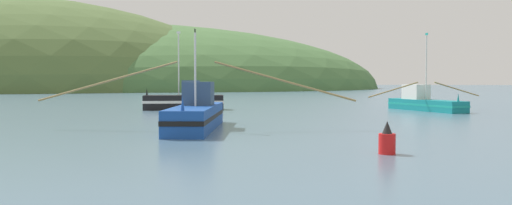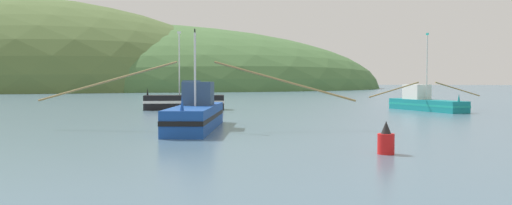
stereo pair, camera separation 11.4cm
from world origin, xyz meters
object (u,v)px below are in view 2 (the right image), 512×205
at_px(fishing_boat_blue, 196,114).
at_px(channel_buoy, 386,141).
at_px(fishing_boat_teal, 425,102).
at_px(fishing_boat_black, 185,100).

bearing_deg(fishing_boat_blue, channel_buoy, 40.92).
xyz_separation_m(fishing_boat_blue, channel_buoy, (10.85, -8.09, -0.36)).
height_order(fishing_boat_blue, fishing_boat_teal, fishing_boat_teal).
height_order(fishing_boat_blue, fishing_boat_black, fishing_boat_black).
bearing_deg(fishing_boat_black, fishing_boat_teal, 170.69).
bearing_deg(fishing_boat_teal, fishing_boat_black, -113.86).
bearing_deg(channel_buoy, fishing_boat_teal, 83.46).
height_order(fishing_boat_teal, fishing_boat_black, fishing_boat_black).
bearing_deg(fishing_boat_black, channel_buoy, 105.57).
relative_size(fishing_boat_teal, fishing_boat_black, 1.31).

